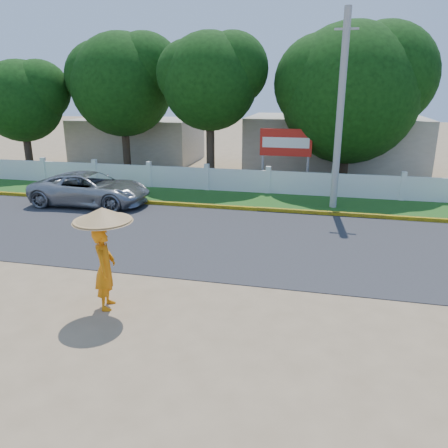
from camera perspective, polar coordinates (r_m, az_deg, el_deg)
name	(u,v)px	position (r m, az deg, el deg)	size (l,w,h in m)	color
ground	(205,300)	(10.58, -2.50, -9.94)	(120.00, 120.00, 0.00)	#9E8460
road	(241,239)	(14.61, 2.23, -1.95)	(60.00, 7.00, 0.02)	#38383A
grass_verge	(263,201)	(19.57, 5.16, 3.07)	(60.00, 3.50, 0.03)	#2D601E
curb	(257,209)	(17.93, 4.39, 1.95)	(40.00, 0.18, 0.16)	yellow
fence	(268,182)	(20.85, 5.77, 5.46)	(40.00, 0.10, 1.10)	silver
building_near	(334,144)	(27.23, 14.15, 10.10)	(10.00, 6.00, 3.20)	#B7AD99
building_far	(138,140)	(30.92, -11.16, 10.75)	(8.00, 5.00, 2.80)	#B7AD99
utility_pole	(340,113)	(18.35, 14.92, 13.81)	(0.28, 0.28, 7.73)	#999997
vehicle	(91,189)	(19.56, -17.02, 4.42)	(2.32, 5.03, 1.40)	#929599
monk_with_parasol	(104,244)	(10.02, -15.44, -2.49)	(1.31, 1.31, 2.39)	orange
billboard	(286,146)	(21.59, 8.06, 10.07)	(2.50, 0.13, 2.95)	gray
tree_row	(293,88)	(23.61, 8.95, 17.15)	(34.92, 7.16, 8.29)	#473828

